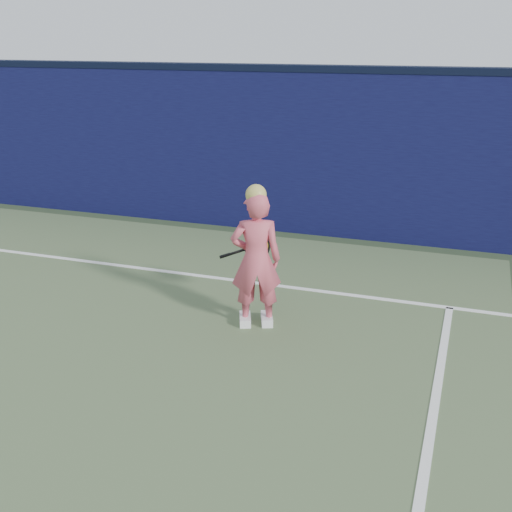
% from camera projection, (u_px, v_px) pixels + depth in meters
% --- Properties ---
extents(backstop_wall, '(24.00, 0.40, 2.50)m').
position_uv_depth(backstop_wall, '(170.00, 146.00, 10.80)').
color(backstop_wall, '#0B0B33').
rests_on(backstop_wall, ground).
extents(wall_cap, '(24.00, 0.42, 0.10)m').
position_uv_depth(wall_cap, '(167.00, 66.00, 10.38)').
color(wall_cap, black).
rests_on(wall_cap, backstop_wall).
extents(player, '(0.64, 0.53, 1.57)m').
position_uv_depth(player, '(256.00, 259.00, 6.85)').
color(player, '#CC4F61').
rests_on(player, ground).
extents(racket, '(0.55, 0.31, 0.32)m').
position_uv_depth(racket, '(255.00, 247.00, 7.28)').
color(racket, black).
rests_on(racket, ground).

